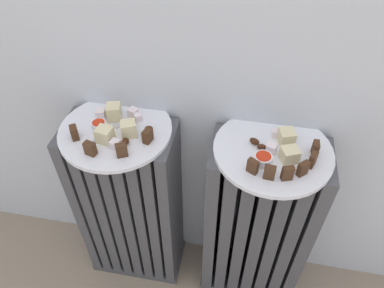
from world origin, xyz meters
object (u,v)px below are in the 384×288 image
at_px(radiator_right, 256,227).
at_px(jam_bowl_right, 263,159).
at_px(plate_right, 273,151).
at_px(jam_bowl_left, 99,125).
at_px(radiator_left, 131,207).
at_px(plate_left, 116,130).
at_px(fork, 109,131).

xyz_separation_m(radiator_right, jam_bowl_right, (-0.02, -0.05, 0.37)).
bearing_deg(plate_right, jam_bowl_left, -179.42).
bearing_deg(radiator_right, radiator_left, -180.00).
bearing_deg(jam_bowl_left, jam_bowl_right, -6.15).
relative_size(plate_left, jam_bowl_left, 7.60).
bearing_deg(radiator_left, fork, -134.02).
bearing_deg(jam_bowl_right, radiator_right, 64.31).
xyz_separation_m(radiator_right, fork, (-0.43, -0.01, 0.36)).
distance_m(radiator_left, jam_bowl_right, 0.54).
relative_size(radiator_right, jam_bowl_left, 16.85).
xyz_separation_m(plate_right, jam_bowl_left, (-0.46, -0.00, 0.02)).
distance_m(plate_right, jam_bowl_left, 0.46).
xyz_separation_m(plate_right, fork, (-0.43, -0.01, 0.01)).
bearing_deg(plate_right, radiator_right, 90.00).
distance_m(jam_bowl_right, fork, 0.41).
xyz_separation_m(radiator_right, jam_bowl_left, (-0.46, -0.00, 0.37)).
distance_m(plate_left, jam_bowl_right, 0.40).
height_order(radiator_left, fork, fork).
distance_m(radiator_left, plate_left, 0.35).
bearing_deg(plate_left, radiator_left, -33.69).
height_order(radiator_right, jam_bowl_left, jam_bowl_left).
distance_m(plate_left, plate_right, 0.42).
height_order(radiator_right, jam_bowl_right, jam_bowl_right).
bearing_deg(plate_right, plate_left, 180.00).
xyz_separation_m(radiator_left, jam_bowl_right, (0.39, -0.05, 0.37)).
relative_size(radiator_left, jam_bowl_left, 16.85).
bearing_deg(fork, plate_right, 1.87).
xyz_separation_m(plate_left, jam_bowl_right, (0.39, -0.05, 0.02)).
bearing_deg(jam_bowl_right, plate_right, 64.31).
distance_m(plate_right, fork, 0.43).
bearing_deg(jam_bowl_left, plate_right, 0.58).
bearing_deg(fork, radiator_right, 1.87).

